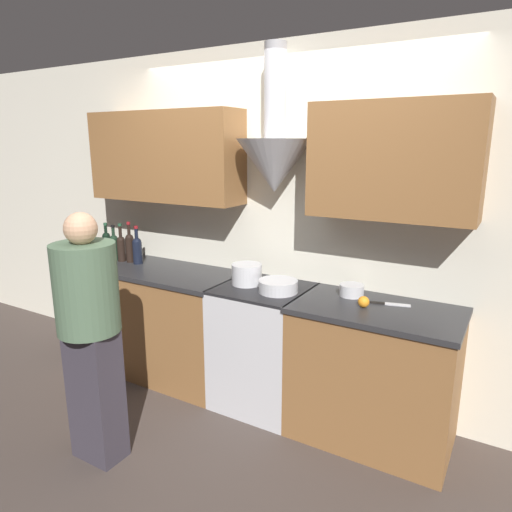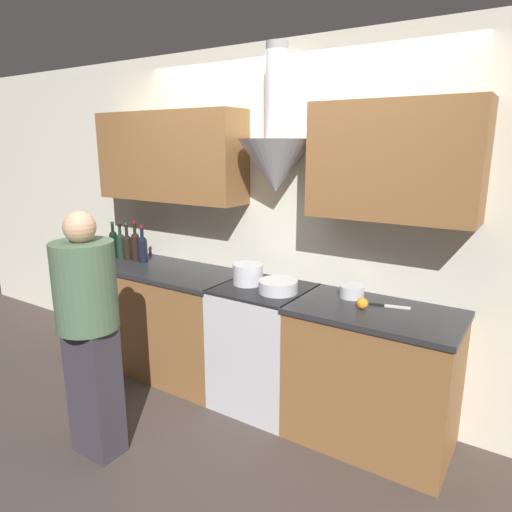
{
  "view_description": "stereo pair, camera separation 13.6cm",
  "coord_description": "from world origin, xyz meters",
  "px_view_note": "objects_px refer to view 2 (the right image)",
  "views": [
    {
      "loc": [
        1.52,
        -2.36,
        1.9
      ],
      "look_at": [
        0.0,
        0.24,
        1.16
      ],
      "focal_mm": 32.0,
      "sensor_mm": 36.0,
      "label": 1
    },
    {
      "loc": [
        1.63,
        -2.29,
        1.9
      ],
      "look_at": [
        0.0,
        0.24,
        1.16
      ],
      "focal_mm": 32.0,
      "sensor_mm": 36.0,
      "label": 2
    }
  ],
  "objects_px": {
    "wine_bottle_0": "(114,243)",
    "wine_bottle_1": "(121,244)",
    "stove_range": "(264,346)",
    "saucepan": "(352,291)",
    "person_foreground_left": "(89,327)",
    "stock_pot": "(248,274)",
    "wine_bottle_4": "(143,248)",
    "wine_bottle_3": "(136,245)",
    "orange_fruit": "(362,303)",
    "mixing_bowl": "(278,286)",
    "wine_bottle_2": "(127,245)"
  },
  "relations": [
    {
      "from": "stove_range",
      "to": "saucepan",
      "type": "xyz_separation_m",
      "value": [
        0.6,
        0.14,
        0.49
      ]
    },
    {
      "from": "stock_pot",
      "to": "person_foreground_left",
      "type": "bearing_deg",
      "value": -112.6
    },
    {
      "from": "wine_bottle_4",
      "to": "orange_fruit",
      "type": "bearing_deg",
      "value": -2.2
    },
    {
      "from": "wine_bottle_0",
      "to": "person_foreground_left",
      "type": "relative_size",
      "value": 0.21
    },
    {
      "from": "wine_bottle_2",
      "to": "stock_pot",
      "type": "height_order",
      "value": "wine_bottle_2"
    },
    {
      "from": "stove_range",
      "to": "wine_bottle_4",
      "type": "height_order",
      "value": "wine_bottle_4"
    },
    {
      "from": "stove_range",
      "to": "orange_fruit",
      "type": "xyz_separation_m",
      "value": [
        0.74,
        -0.04,
        0.49
      ]
    },
    {
      "from": "mixing_bowl",
      "to": "wine_bottle_3",
      "type": "bearing_deg",
      "value": 176.72
    },
    {
      "from": "wine_bottle_0",
      "to": "person_foreground_left",
      "type": "distance_m",
      "value": 1.48
    },
    {
      "from": "mixing_bowl",
      "to": "orange_fruit",
      "type": "bearing_deg",
      "value": 0.06
    },
    {
      "from": "stove_range",
      "to": "saucepan",
      "type": "bearing_deg",
      "value": 12.81
    },
    {
      "from": "stove_range",
      "to": "wine_bottle_1",
      "type": "relative_size",
      "value": 2.93
    },
    {
      "from": "wine_bottle_0",
      "to": "wine_bottle_2",
      "type": "xyz_separation_m",
      "value": [
        0.16,
        0.01,
        -0.01
      ]
    },
    {
      "from": "wine_bottle_4",
      "to": "person_foreground_left",
      "type": "height_order",
      "value": "person_foreground_left"
    },
    {
      "from": "stove_range",
      "to": "wine_bottle_4",
      "type": "bearing_deg",
      "value": 178.35
    },
    {
      "from": "orange_fruit",
      "to": "person_foreground_left",
      "type": "relative_size",
      "value": 0.05
    },
    {
      "from": "stove_range",
      "to": "person_foreground_left",
      "type": "distance_m",
      "value": 1.25
    },
    {
      "from": "wine_bottle_4",
      "to": "mixing_bowl",
      "type": "xyz_separation_m",
      "value": [
        1.39,
        -0.08,
        -0.09
      ]
    },
    {
      "from": "stock_pot",
      "to": "saucepan",
      "type": "relative_size",
      "value": 1.36
    },
    {
      "from": "wine_bottle_1",
      "to": "person_foreground_left",
      "type": "bearing_deg",
      "value": -48.86
    },
    {
      "from": "saucepan",
      "to": "stock_pot",
      "type": "bearing_deg",
      "value": -170.02
    },
    {
      "from": "wine_bottle_3",
      "to": "wine_bottle_0",
      "type": "bearing_deg",
      "value": -174.3
    },
    {
      "from": "wine_bottle_0",
      "to": "wine_bottle_3",
      "type": "distance_m",
      "value": 0.26
    },
    {
      "from": "wine_bottle_4",
      "to": "wine_bottle_1",
      "type": "bearing_deg",
      "value": -178.11
    },
    {
      "from": "wine_bottle_2",
      "to": "saucepan",
      "type": "xyz_separation_m",
      "value": [
        2.03,
        0.11,
        -0.09
      ]
    },
    {
      "from": "stove_range",
      "to": "wine_bottle_3",
      "type": "distance_m",
      "value": 1.46
    },
    {
      "from": "wine_bottle_1",
      "to": "wine_bottle_2",
      "type": "distance_m",
      "value": 0.08
    },
    {
      "from": "wine_bottle_1",
      "to": "mixing_bowl",
      "type": "xyz_separation_m",
      "value": [
        1.65,
        -0.07,
        -0.08
      ]
    },
    {
      "from": "wine_bottle_1",
      "to": "person_foreground_left",
      "type": "relative_size",
      "value": 0.2
    },
    {
      "from": "mixing_bowl",
      "to": "person_foreground_left",
      "type": "xyz_separation_m",
      "value": [
        -0.72,
        -1.0,
        -0.11
      ]
    },
    {
      "from": "mixing_bowl",
      "to": "saucepan",
      "type": "height_order",
      "value": "mixing_bowl"
    },
    {
      "from": "saucepan",
      "to": "wine_bottle_1",
      "type": "bearing_deg",
      "value": -177.02
    },
    {
      "from": "person_foreground_left",
      "to": "saucepan",
      "type": "bearing_deg",
      "value": 44.97
    },
    {
      "from": "wine_bottle_1",
      "to": "person_foreground_left",
      "type": "xyz_separation_m",
      "value": [
        0.93,
        -1.07,
        -0.2
      ]
    },
    {
      "from": "mixing_bowl",
      "to": "saucepan",
      "type": "bearing_deg",
      "value": 21.09
    },
    {
      "from": "wine_bottle_0",
      "to": "wine_bottle_2",
      "type": "bearing_deg",
      "value": 4.25
    },
    {
      "from": "wine_bottle_2",
      "to": "saucepan",
      "type": "relative_size",
      "value": 2.04
    },
    {
      "from": "mixing_bowl",
      "to": "person_foreground_left",
      "type": "distance_m",
      "value": 1.24
    },
    {
      "from": "wine_bottle_0",
      "to": "saucepan",
      "type": "height_order",
      "value": "wine_bottle_0"
    },
    {
      "from": "wine_bottle_0",
      "to": "wine_bottle_1",
      "type": "bearing_deg",
      "value": 6.05
    },
    {
      "from": "stove_range",
      "to": "saucepan",
      "type": "height_order",
      "value": "saucepan"
    },
    {
      "from": "stock_pot",
      "to": "stove_range",
      "type": "bearing_deg",
      "value": -2.53
    },
    {
      "from": "wine_bottle_0",
      "to": "wine_bottle_3",
      "type": "xyz_separation_m",
      "value": [
        0.25,
        0.03,
        0.01
      ]
    },
    {
      "from": "mixing_bowl",
      "to": "wine_bottle_2",
      "type": "bearing_deg",
      "value": 177.38
    },
    {
      "from": "wine_bottle_3",
      "to": "stock_pot",
      "type": "relative_size",
      "value": 1.59
    },
    {
      "from": "wine_bottle_1",
      "to": "wine_bottle_4",
      "type": "height_order",
      "value": "wine_bottle_4"
    },
    {
      "from": "person_foreground_left",
      "to": "wine_bottle_0",
      "type": "bearing_deg",
      "value": 133.79
    },
    {
      "from": "wine_bottle_1",
      "to": "wine_bottle_4",
      "type": "distance_m",
      "value": 0.27
    },
    {
      "from": "wine_bottle_2",
      "to": "saucepan",
      "type": "height_order",
      "value": "wine_bottle_2"
    },
    {
      "from": "mixing_bowl",
      "to": "saucepan",
      "type": "relative_size",
      "value": 1.67
    }
  ]
}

